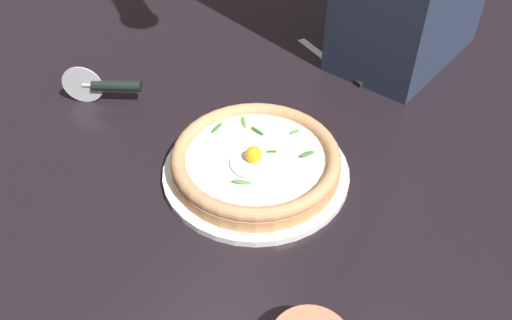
{
  "coord_description": "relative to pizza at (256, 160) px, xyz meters",
  "views": [
    {
      "loc": [
        -0.33,
        0.56,
        0.61
      ],
      "look_at": [
        0.03,
        0.03,
        0.03
      ],
      "focal_mm": 36.21,
      "sensor_mm": 36.0,
      "label": 1
    }
  ],
  "objects": [
    {
      "name": "table_knife",
      "position": [
        0.03,
        -0.37,
        -0.03
      ],
      "size": [
        0.21,
        0.11,
        0.01
      ],
      "color": "silver",
      "rests_on": "ground"
    },
    {
      "name": "ground_plane",
      "position": [
        -0.03,
        -0.03,
        -0.05
      ],
      "size": [
        2.4,
        2.4,
        0.03
      ],
      "primitive_type": "cube",
      "color": "black",
      "rests_on": "ground"
    },
    {
      "name": "pizza_cutter",
      "position": [
        0.36,
        -0.01,
        0.01
      ],
      "size": [
        0.14,
        0.09,
        0.08
      ],
      "color": "silver",
      "rests_on": "ground"
    },
    {
      "name": "pizza",
      "position": [
        0.0,
        0.0,
        0.0
      ],
      "size": [
        0.28,
        0.28,
        0.06
      ],
      "color": "tan",
      "rests_on": "pizza_plate"
    },
    {
      "name": "pizza_plate",
      "position": [
        0.0,
        -0.0,
        -0.03
      ],
      "size": [
        0.32,
        0.32,
        0.01
      ],
      "primitive_type": "cylinder",
      "color": "white",
      "rests_on": "ground"
    }
  ]
}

